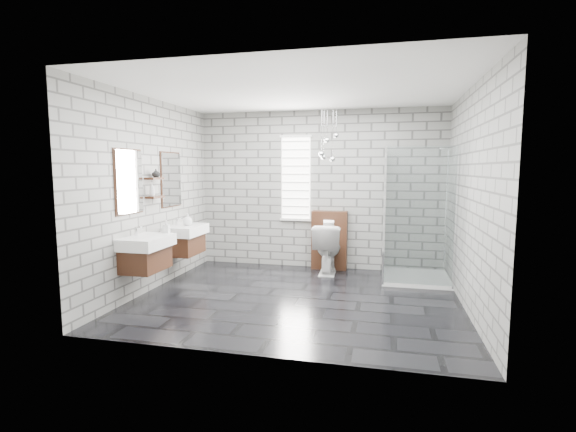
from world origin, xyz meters
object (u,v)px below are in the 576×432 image
(vanity_right, at_px, (183,231))
(shower_enclosure, at_px, (410,249))
(toilet, at_px, (327,248))
(cistern_panel, at_px, (329,240))
(vanity_left, at_px, (144,243))

(vanity_right, relative_size, shower_enclosure, 0.77)
(toilet, bearing_deg, cistern_panel, -92.66)
(vanity_right, bearing_deg, cistern_panel, 29.17)
(vanity_right, height_order, toilet, vanity_right)
(vanity_right, bearing_deg, toilet, 23.75)
(vanity_right, relative_size, toilet, 1.93)
(vanity_left, bearing_deg, shower_enclosure, 27.09)
(vanity_right, xyz_separation_m, toilet, (2.11, 0.93, -0.35))
(shower_enclosure, height_order, toilet, shower_enclosure)
(cistern_panel, bearing_deg, vanity_right, -150.83)
(vanity_left, distance_m, cistern_panel, 3.11)
(vanity_right, height_order, shower_enclosure, shower_enclosure)
(cistern_panel, distance_m, toilet, 0.27)
(vanity_right, bearing_deg, shower_enclosure, 11.01)
(cistern_panel, distance_m, shower_enclosure, 1.39)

